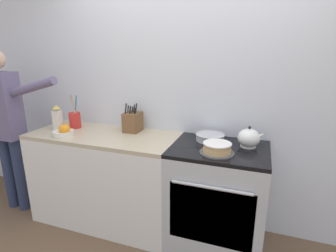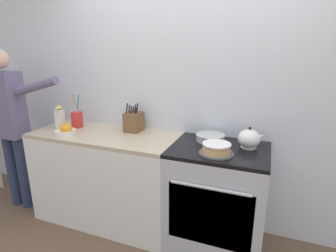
% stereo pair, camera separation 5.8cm
% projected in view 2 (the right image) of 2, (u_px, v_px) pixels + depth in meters
% --- Properties ---
extents(wall_back, '(8.00, 0.04, 2.60)m').
position_uv_depth(wall_back, '(190.00, 93.00, 2.45)').
color(wall_back, silver).
rests_on(wall_back, ground_plane).
extents(counter_cabinet, '(1.43, 0.62, 0.92)m').
position_uv_depth(counter_cabinet, '(107.00, 177.00, 2.64)').
color(counter_cabinet, white).
rests_on(counter_cabinet, ground_plane).
extents(stove_range, '(0.79, 0.66, 0.92)m').
position_uv_depth(stove_range, '(217.00, 198.00, 2.26)').
color(stove_range, '#B7BABF').
rests_on(stove_range, ground_plane).
extents(layer_cake, '(0.27, 0.27, 0.08)m').
position_uv_depth(layer_cake, '(216.00, 149.00, 2.00)').
color(layer_cake, '#4C4C51').
rests_on(layer_cake, stove_range).
extents(tea_kettle, '(0.22, 0.18, 0.18)m').
position_uv_depth(tea_kettle, '(249.00, 139.00, 2.13)').
color(tea_kettle, white).
rests_on(tea_kettle, stove_range).
extents(mixing_bowl, '(0.26, 0.26, 0.06)m').
position_uv_depth(mixing_bowl, '(210.00, 137.00, 2.30)').
color(mixing_bowl, '#B7BABF').
rests_on(mixing_bowl, stove_range).
extents(knife_block, '(0.15, 0.18, 0.28)m').
position_uv_depth(knife_block, '(134.00, 122.00, 2.57)').
color(knife_block, brown).
rests_on(knife_block, counter_cabinet).
extents(utensil_crock, '(0.12, 0.12, 0.35)m').
position_uv_depth(utensil_crock, '(77.00, 119.00, 2.70)').
color(utensil_crock, red).
rests_on(utensil_crock, counter_cabinet).
extents(fruit_bowl, '(0.20, 0.20, 0.11)m').
position_uv_depth(fruit_bowl, '(66.00, 130.00, 2.46)').
color(fruit_bowl, silver).
rests_on(fruit_bowl, counter_cabinet).
extents(milk_carton, '(0.07, 0.07, 0.25)m').
position_uv_depth(milk_carton, '(60.00, 117.00, 2.64)').
color(milk_carton, white).
rests_on(milk_carton, counter_cabinet).
extents(person_baker, '(0.95, 0.20, 1.71)m').
position_uv_depth(person_baker, '(9.00, 117.00, 2.70)').
color(person_baker, '#283351').
rests_on(person_baker, ground_plane).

